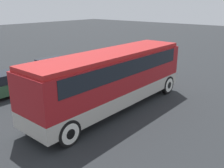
# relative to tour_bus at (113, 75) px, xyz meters

# --- Properties ---
(ground_plane) EXTENTS (120.00, 120.00, 0.00)m
(ground_plane) POSITION_rel_tour_bus_xyz_m (-0.10, -0.00, -1.95)
(ground_plane) COLOR #26282B
(tour_bus) EXTENTS (10.41, 2.57, 3.23)m
(tour_bus) POSITION_rel_tour_bus_xyz_m (0.00, 0.00, 0.00)
(tour_bus) COLOR #B7B2A8
(tour_bus) RESTS_ON ground_plane
(parked_car_near) EXTENTS (4.47, 1.86, 1.35)m
(parked_car_near) POSITION_rel_tour_bus_xyz_m (2.24, 8.31, -1.28)
(parked_car_near) COLOR #BCBCC1
(parked_car_near) RESTS_ON ground_plane
(parked_car_mid) EXTENTS (4.25, 1.83, 1.50)m
(parked_car_mid) POSITION_rel_tour_bus_xyz_m (-3.04, 6.51, -1.22)
(parked_car_mid) COLOR #2D5638
(parked_car_mid) RESTS_ON ground_plane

